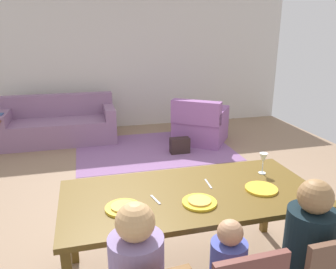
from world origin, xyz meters
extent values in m
cube|color=#8D7157|center=(0.00, 0.44, -0.01)|extent=(6.77, 6.08, 0.02)
cube|color=beige|center=(0.00, 3.53, 1.35)|extent=(6.77, 0.10, 2.70)
cube|color=brown|center=(-0.21, -1.16, 0.74)|extent=(1.96, 0.93, 0.04)
cube|color=brown|center=(0.71, -1.57, 0.36)|extent=(0.06, 0.06, 0.72)
cube|color=brown|center=(-1.13, -0.76, 0.36)|extent=(0.06, 0.06, 0.72)
cube|color=brown|center=(0.71, -0.76, 0.36)|extent=(0.06, 0.06, 0.72)
cylinder|color=yellow|center=(-0.75, -1.28, 0.77)|extent=(0.25, 0.25, 0.02)
cylinder|color=gold|center=(-0.75, -1.28, 0.78)|extent=(0.17, 0.17, 0.01)
cylinder|color=yellow|center=(-0.21, -1.34, 0.77)|extent=(0.25, 0.25, 0.02)
cylinder|color=gold|center=(-0.21, -1.34, 0.78)|extent=(0.17, 0.17, 0.01)
cylinder|color=yellow|center=(0.33, -1.26, 0.77)|extent=(0.25, 0.25, 0.02)
cylinder|color=silver|center=(0.49, -0.98, 0.76)|extent=(0.06, 0.06, 0.01)
cylinder|color=silver|center=(0.49, -0.98, 0.81)|extent=(0.01, 0.01, 0.09)
cone|color=silver|center=(0.49, -0.98, 0.90)|extent=(0.07, 0.07, 0.09)
cube|color=silver|center=(-0.51, -1.21, 0.76)|extent=(0.05, 0.15, 0.01)
cube|color=silver|center=(-0.04, -1.06, 0.76)|extent=(0.02, 0.17, 0.01)
sphere|color=tan|center=(-0.75, -1.85, 1.00)|extent=(0.21, 0.21, 0.21)
cylinder|color=#4854B3|center=(-0.21, -1.85, 0.62)|extent=(0.22, 0.22, 0.33)
sphere|color=tan|center=(-0.21, -1.85, 0.85)|extent=(0.15, 0.15, 0.15)
cylinder|color=black|center=(0.33, -1.85, 0.68)|extent=(0.30, 0.30, 0.46)
sphere|color=#987045|center=(0.33, -1.85, 1.00)|extent=(0.21, 0.21, 0.21)
cube|color=#865B8D|center=(0.15, 1.92, 0.00)|extent=(2.60, 1.80, 0.01)
cube|color=gray|center=(-1.42, 2.72, 0.21)|extent=(1.98, 0.84, 0.42)
cube|color=gray|center=(-1.42, 3.06, 0.62)|extent=(1.98, 0.20, 0.40)
cube|color=gray|center=(-2.32, 2.72, 0.52)|extent=(0.18, 0.84, 0.20)
cube|color=gray|center=(-0.52, 2.72, 0.52)|extent=(0.18, 0.84, 0.20)
cube|color=#915A98|center=(1.08, 2.12, 0.21)|extent=(1.18, 1.18, 0.42)
cube|color=#915A98|center=(0.88, 1.84, 0.62)|extent=(0.81, 0.66, 0.40)
cube|color=#915A98|center=(1.35, 1.92, 0.52)|extent=(0.64, 0.79, 0.20)
cube|color=#915A98|center=(0.81, 2.31, 0.52)|extent=(0.64, 0.79, 0.20)
cube|color=#2E201E|center=(0.53, 1.62, 0.13)|extent=(0.32, 0.16, 0.26)
camera|label=1|loc=(-0.96, -3.33, 1.94)|focal=35.25mm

